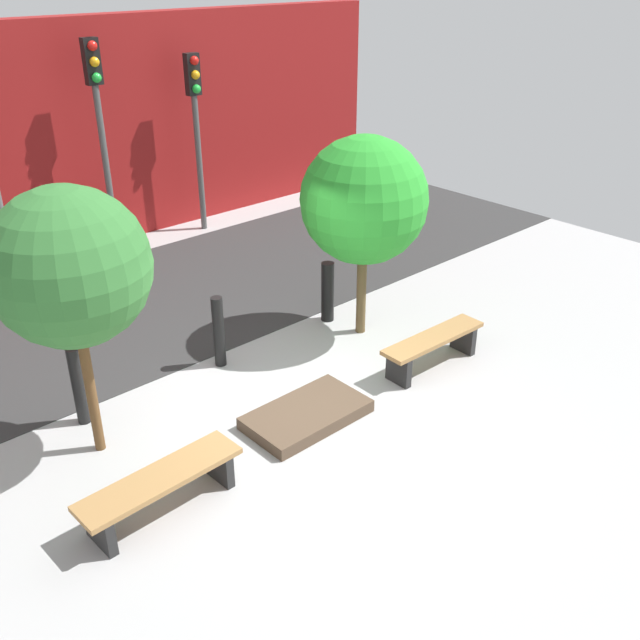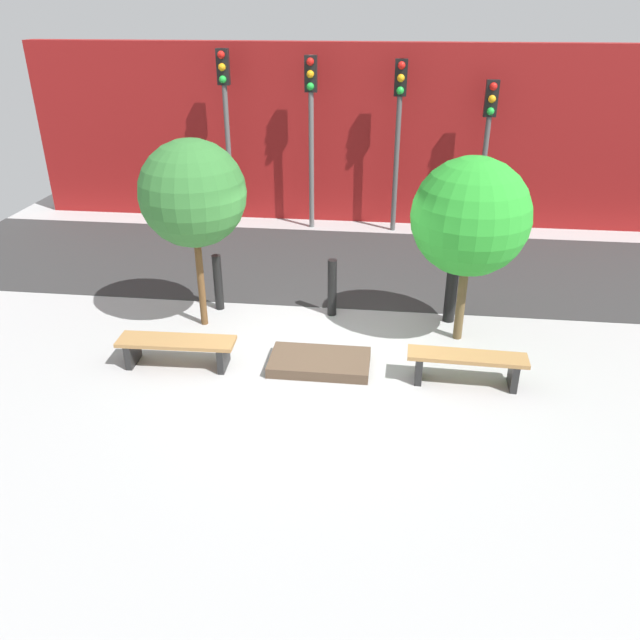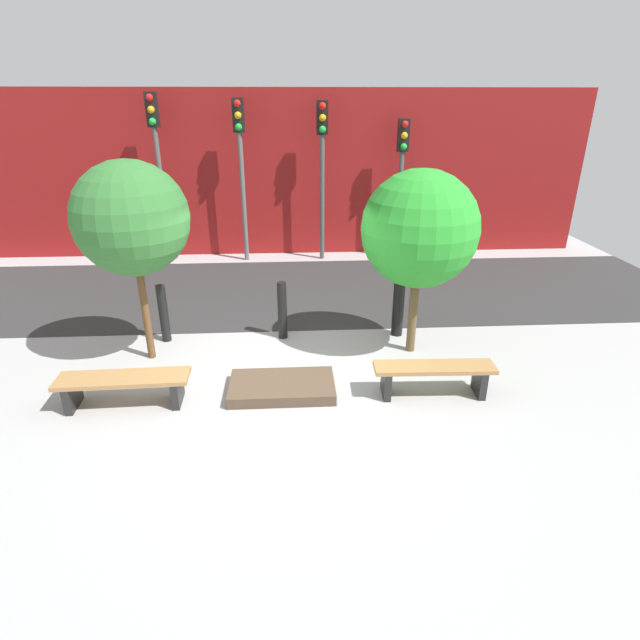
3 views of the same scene
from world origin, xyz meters
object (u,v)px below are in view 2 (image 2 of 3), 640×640
Objects in this scene: tree_behind_right_bench at (470,217)px; traffic_light_mid_east at (399,117)px; bench_right at (467,363)px; bollard_center at (451,295)px; bollard_far_left at (218,282)px; traffic_light_west at (226,108)px; traffic_light_mid_west at (311,113)px; tree_behind_left_bench at (193,194)px; bench_left at (177,347)px; planter_bed at (320,362)px; bollard_left at (332,288)px; traffic_light_east at (488,130)px.

tree_behind_right_bench is 0.77× the size of traffic_light_mid_east.
bollard_center reaches higher than bench_right.
traffic_light_west is (-0.96, 4.86, 2.29)m from bollard_far_left.
bench_right is 4.70m from bollard_far_left.
bollard_far_left is 0.26× the size of traffic_light_mid_west.
bench_left is at bearing -90.00° from tree_behind_left_bench.
planter_bed is at bearing -150.79° from tree_behind_right_bench.
bollard_center is at bearing -43.72° from traffic_light_west.
bollard_far_left is at bearing 180.00° from bollard_center.
tree_behind_right_bench reaches higher than planter_bed.
traffic_light_mid_east reaches higher than bollard_center.
bollard_far_left is 2.06m from bollard_left.
bench_left is at bearing -154.25° from bollard_center.
bollard_center is 0.25× the size of traffic_light_mid_east.
bollard_center is (4.12, 0.00, -0.03)m from bollard_far_left.
traffic_light_mid_east is at bearing 63.44° from bench_left.
tree_behind_left_bench is at bearing 180.00° from tree_behind_right_bench.
bollard_center is (2.06, 1.84, 0.40)m from planter_bed.
tree_behind_left_bench is at bearing -163.85° from bollard_left.
traffic_light_mid_east reaches higher than planter_bed.
tree_behind_left_bench is 7.55m from traffic_light_east.
bollard_left is at bearing 163.85° from tree_behind_right_bench.
tree_behind_right_bench reaches higher than bench_left.
bollard_far_left is (-2.06, 1.84, 0.44)m from planter_bed.
bollard_left is at bearing -78.29° from traffic_light_mid_west.
tree_behind_left_bench reaches higher than tree_behind_right_bench.
traffic_light_west is at bearing 128.80° from bench_right.
tree_behind_left_bench is 3.06× the size of bollard_far_left.
traffic_light_mid_east is at bearing 78.29° from bollard_left.
bollard_left is 1.08× the size of bollard_center.
traffic_light_mid_west is at bearing 78.08° from tree_behind_left_bench.
traffic_light_mid_west is (-3.17, 6.90, 2.39)m from bench_right.
planter_bed is 3.19m from tree_behind_right_bench.
traffic_light_west reaches higher than bench_left.
bollard_center is at bearing -77.78° from traffic_light_mid_east.
traffic_light_west reaches higher than bollard_far_left.
traffic_light_east is (3.02, 4.86, 1.91)m from bollard_left.
traffic_light_mid_west is (1.16, 6.90, 2.41)m from bench_left.
tree_behind_left_bench reaches higher than bench_left.
traffic_light_east reaches higher than bollard_center.
tree_behind_left_bench is (-2.17, 1.21, 2.22)m from planter_bed.
bollard_left is at bearing -121.89° from traffic_light_east.
bollard_center is at bearing -57.74° from traffic_light_mid_west.
traffic_light_west reaches higher than planter_bed.
bollard_far_left is (-4.23, 2.04, 0.18)m from bench_right.
bollard_left is 0.27× the size of traffic_light_mid_east.
bench_right is at bearing -1.85° from bench_left.
tree_behind_right_bench is at bearing -8.44° from bollard_far_left.
tree_behind_left_bench is at bearing 150.79° from planter_bed.
bench_left is 0.46× the size of traffic_light_mid_east.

